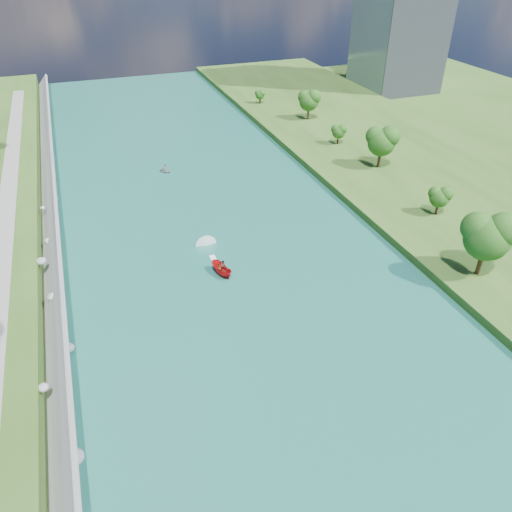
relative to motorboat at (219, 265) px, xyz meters
name	(u,v)px	position (x,y,z in m)	size (l,w,h in m)	color
ground	(260,321)	(1.66, -13.44, -0.87)	(260.00, 260.00, 0.00)	#2D5119
river_water	(218,247)	(1.66, 6.56, -0.82)	(55.00, 240.00, 0.10)	#175949
berm_east	(461,197)	(51.16, 6.56, -0.12)	(44.00, 240.00, 1.50)	#2D5119
riprap_bank	(52,274)	(-24.16, 5.13, 0.90)	(4.23, 236.00, 4.09)	slate
riverside_path	(0,268)	(-30.84, 6.56, 2.68)	(3.00, 200.00, 0.10)	gray
trees_east	(461,208)	(39.15, -6.25, 5.88)	(14.36, 136.69, 11.89)	#1B5316
motorboat	(219,265)	(0.00, 0.00, 0.00)	(3.60, 19.21, 2.14)	red
raft	(166,170)	(-0.22, 39.74, -0.39)	(3.32, 3.60, 1.70)	gray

